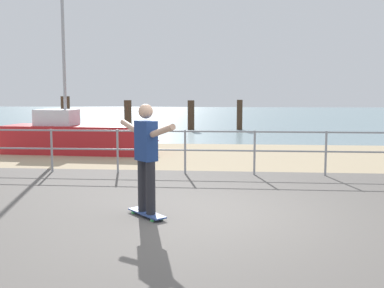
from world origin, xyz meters
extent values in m
cube|color=#605B56|center=(0.00, -1.00, 0.00)|extent=(24.00, 10.00, 0.04)
cube|color=tan|center=(0.00, 7.00, 0.00)|extent=(24.00, 6.00, 0.04)
cube|color=#75939E|center=(0.00, 35.00, 0.00)|extent=(72.00, 50.00, 0.04)
cylinder|color=gray|center=(-4.03, 3.60, 0.53)|extent=(0.05, 0.05, 1.05)
cylinder|color=gray|center=(-2.42, 3.60, 0.53)|extent=(0.05, 0.05, 1.05)
cylinder|color=gray|center=(-0.80, 3.60, 0.53)|extent=(0.05, 0.05, 1.05)
cylinder|color=gray|center=(0.81, 3.60, 0.53)|extent=(0.05, 0.05, 1.05)
cylinder|color=gray|center=(2.43, 3.60, 0.53)|extent=(0.05, 0.05, 1.05)
cylinder|color=gray|center=(-0.80, 3.60, 1.02)|extent=(12.92, 0.04, 0.04)
cylinder|color=gray|center=(-0.80, 3.60, 0.58)|extent=(12.92, 0.04, 0.04)
cube|color=#B21E23|center=(-4.67, 7.03, 0.45)|extent=(4.47, 1.66, 0.90)
cone|color=#B21E23|center=(-2.47, 6.90, 0.45)|extent=(1.14, 0.83, 0.77)
cylinder|color=#9EA0A5|center=(-4.97, 7.05, 3.05)|extent=(0.10, 0.10, 4.29)
cube|color=silver|center=(-5.27, 7.06, 1.15)|extent=(1.25, 0.97, 0.50)
cube|color=#334C8C|center=(-1.00, -0.18, 0.07)|extent=(0.69, 0.73, 0.02)
cylinder|color=#3FBF59|center=(-0.75, -0.33, 0.03)|extent=(0.06, 0.06, 0.06)
cylinder|color=#3FBF59|center=(-0.87, -0.44, 0.03)|extent=(0.06, 0.06, 0.06)
cylinder|color=#3FBF59|center=(-1.13, 0.08, 0.03)|extent=(0.06, 0.06, 0.06)
cylinder|color=#3FBF59|center=(-1.25, -0.03, 0.03)|extent=(0.06, 0.06, 0.06)
cylinder|color=#26262B|center=(-0.92, -0.27, 0.48)|extent=(0.14, 0.14, 0.80)
cylinder|color=#26262B|center=(-1.08, -0.09, 0.48)|extent=(0.14, 0.14, 0.80)
cube|color=navy|center=(-1.00, -0.18, 1.18)|extent=(0.39, 0.40, 0.60)
sphere|color=tan|center=(-1.00, -0.18, 1.62)|extent=(0.22, 0.22, 0.22)
cylinder|color=tan|center=(-0.70, -0.51, 1.36)|extent=(0.44, 0.47, 0.23)
cylinder|color=tan|center=(-1.30, 0.15, 1.36)|extent=(0.44, 0.47, 0.23)
cylinder|color=#422D1E|center=(-6.97, 12.35, 0.90)|extent=(0.38, 0.38, 1.80)
cylinder|color=#422D1E|center=(-4.42, 13.28, 0.81)|extent=(0.34, 0.34, 1.62)
cylinder|color=#422D1E|center=(-1.86, 16.83, 0.78)|extent=(0.36, 0.36, 1.57)
cylinder|color=#422D1E|center=(0.70, 17.14, 0.80)|extent=(0.30, 0.30, 1.60)
camera|label=1|loc=(0.27, -6.80, 1.88)|focal=42.09mm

